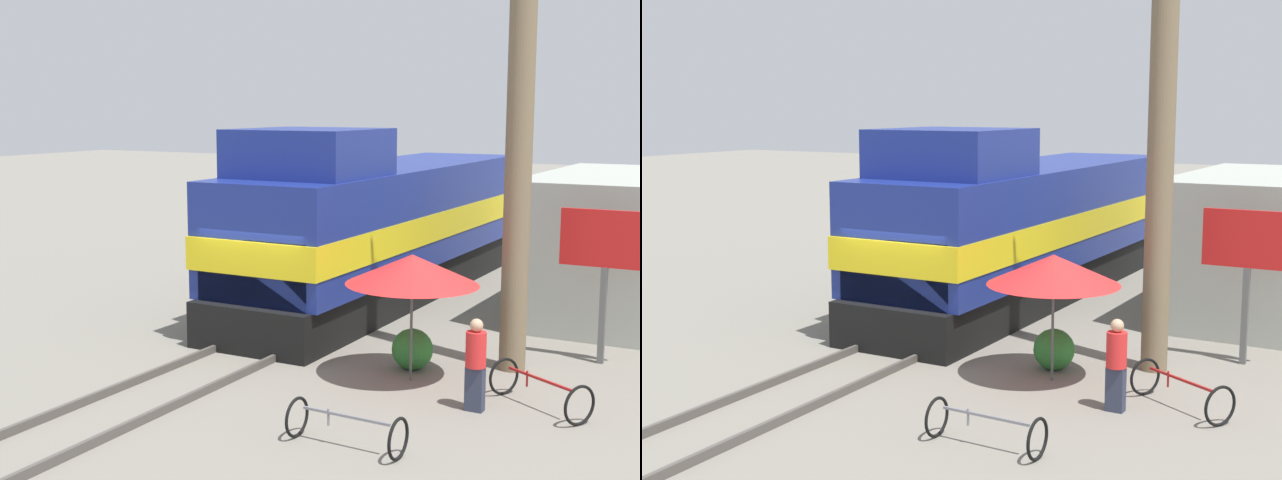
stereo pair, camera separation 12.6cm
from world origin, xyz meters
The scene contains 11 objects.
ground_plane centered at (0.00, 0.00, 0.00)m, with size 120.00×120.00×0.00m, color slate.
rail_near centered at (-0.72, 0.00, 0.07)m, with size 0.08×34.97×0.15m, color #4C4742.
rail_far centered at (0.72, 0.00, 0.07)m, with size 0.08×34.97×0.15m, color #4C4742.
locomotive centered at (0.00, 5.15, 1.88)m, with size 3.11×13.40×4.49m.
utility_pole centered at (4.96, 0.66, 4.70)m, with size 1.80×0.50×9.31m.
vendor_umbrella centered at (3.53, -0.91, 2.07)m, with size 2.44×2.44×2.35m.
billboard_sign centered at (6.35, 1.91, 2.24)m, with size 1.75×0.12×3.02m.
shrub_cluster centered at (3.29, -0.27, 0.40)m, with size 0.79×0.79×0.79m, color #2D722D.
person_bystander centered at (5.11, -1.92, 0.84)m, with size 0.34×0.34×1.56m.
bicycle centered at (6.03, -1.34, 0.34)m, with size 1.89×1.50×0.66m.
bicycle_spare centered at (4.00, -4.40, 0.33)m, with size 1.79×0.70×0.63m.
Camera 2 is at (9.86, -15.47, 5.02)m, focal length 50.00 mm.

